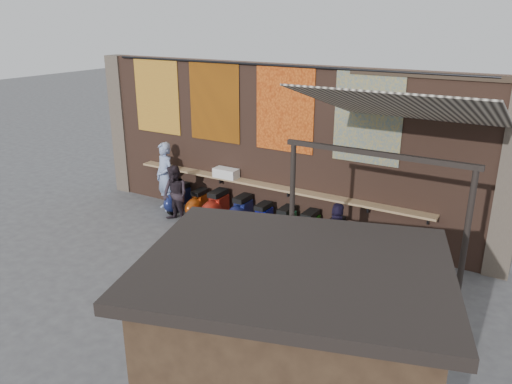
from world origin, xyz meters
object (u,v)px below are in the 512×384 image
(shopper_grey, at_px, (391,295))
(scooter_stool_0, at_px, (179,198))
(scooter_stool_7, at_px, (334,235))
(scooter_stool_2, at_px, (216,207))
(diner_left, at_px, (165,176))
(scooter_stool_5, at_px, (285,223))
(shopper_tan, at_px, (348,262))
(scooter_stool_4, at_px, (262,219))
(scooter_stool_1, at_px, (199,203))
(scooter_stool_3, at_px, (241,212))
(shopper_navy, at_px, (337,242))
(diner_right, at_px, (175,195))
(scooter_stool_6, at_px, (308,228))
(shelf_box, at_px, (226,173))

(shopper_grey, bearing_deg, scooter_stool_0, -10.34)
(scooter_stool_7, distance_m, shopper_grey, 3.57)
(scooter_stool_2, bearing_deg, diner_left, 178.44)
(scooter_stool_5, relative_size, shopper_tan, 0.50)
(scooter_stool_4, height_order, shopper_grey, shopper_grey)
(scooter_stool_0, xyz_separation_m, scooter_stool_1, (0.63, 0.04, -0.03))
(scooter_stool_1, height_order, scooter_stool_3, scooter_stool_3)
(scooter_stool_2, xyz_separation_m, scooter_stool_4, (1.35, 0.00, -0.05))
(shopper_tan, bearing_deg, scooter_stool_0, 137.03)
(diner_left, bearing_deg, scooter_stool_7, 20.31)
(scooter_stool_1, relative_size, shopper_tan, 0.47)
(scooter_stool_5, distance_m, shopper_navy, 2.20)
(diner_right, height_order, shopper_navy, shopper_navy)
(scooter_stool_1, xyz_separation_m, diner_right, (-0.24, -0.65, 0.40))
(scooter_stool_4, bearing_deg, shopper_navy, -26.20)
(scooter_stool_4, distance_m, diner_right, 2.33)
(scooter_stool_6, distance_m, diner_left, 4.33)
(scooter_stool_3, relative_size, diner_right, 0.55)
(scooter_stool_5, height_order, diner_right, diner_right)
(scooter_stool_7, bearing_deg, diner_left, 179.69)
(scooter_stool_3, distance_m, scooter_stool_6, 1.88)
(shelf_box, height_order, diner_right, diner_right)
(scooter_stool_2, height_order, scooter_stool_3, scooter_stool_2)
(scooter_stool_1, distance_m, diner_right, 0.80)
(scooter_stool_5, relative_size, shopper_grey, 0.43)
(scooter_stool_5, height_order, diner_left, diner_left)
(diner_left, distance_m, diner_right, 1.04)
(shelf_box, height_order, shopper_navy, shopper_navy)
(shelf_box, bearing_deg, scooter_stool_1, -160.70)
(scooter_stool_5, height_order, shopper_grey, shopper_grey)
(scooter_stool_2, height_order, shopper_navy, shopper_navy)
(scooter_stool_4, relative_size, shopper_navy, 0.48)
(scooter_stool_6, bearing_deg, scooter_stool_7, -3.02)
(diner_left, xyz_separation_m, shopper_tan, (5.97, -1.89, -0.14))
(scooter_stool_1, distance_m, shopper_navy, 4.62)
(shelf_box, relative_size, scooter_stool_3, 0.77)
(diner_left, relative_size, shopper_tan, 1.18)
(scooter_stool_2, xyz_separation_m, diner_left, (-1.71, 0.05, 0.53))
(diner_right, distance_m, shopper_tan, 5.29)
(scooter_stool_2, height_order, shopper_tan, shopper_tan)
(diner_left, xyz_separation_m, shopper_navy, (5.48, -1.23, -0.13))
(shopper_navy, bearing_deg, scooter_stool_2, -23.65)
(scooter_stool_3, bearing_deg, scooter_stool_6, -0.85)
(scooter_stool_6, distance_m, diner_right, 3.53)
(scooter_stool_7, bearing_deg, scooter_stool_3, 178.58)
(shopper_tan, bearing_deg, shelf_box, 128.24)
(diner_left, bearing_deg, scooter_stool_3, 21.48)
(scooter_stool_6, bearing_deg, shopper_tan, -48.59)
(diner_right, bearing_deg, scooter_stool_4, 26.55)
(scooter_stool_0, distance_m, scooter_stool_6, 3.85)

